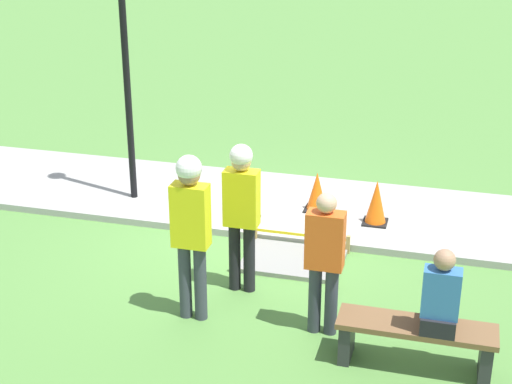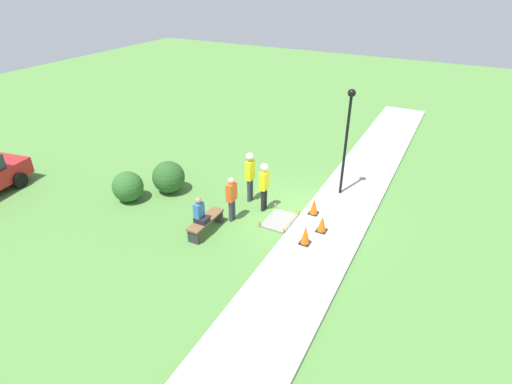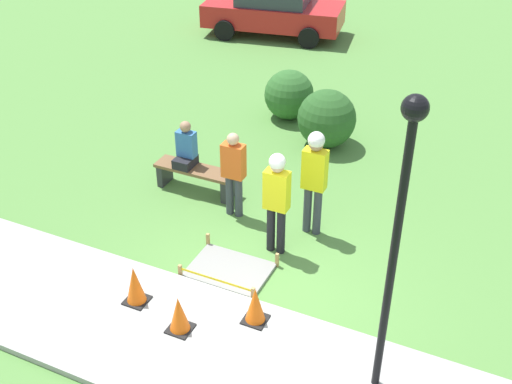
% 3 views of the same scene
% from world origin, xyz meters
% --- Properties ---
extents(ground_plane, '(60.00, 60.00, 0.00)m').
position_xyz_m(ground_plane, '(0.00, 0.00, 0.00)').
color(ground_plane, '#51843D').
extents(sidewalk, '(28.00, 2.32, 0.10)m').
position_xyz_m(sidewalk, '(0.00, -1.16, 0.05)').
color(sidewalk, '#9E9E99').
rests_on(sidewalk, ground_plane).
extents(wet_concrete_patch, '(1.32, 0.96, 0.25)m').
position_xyz_m(wet_concrete_patch, '(-0.75, 0.50, 0.03)').
color(wet_concrete_patch, gray).
rests_on(wet_concrete_patch, ground_plane).
extents(traffic_cone_near_patch, '(0.34, 0.34, 0.63)m').
position_xyz_m(traffic_cone_near_patch, '(-1.63, -0.78, 0.41)').
color(traffic_cone_near_patch, black).
rests_on(traffic_cone_near_patch, sidewalk).
extents(traffic_cone_far_patch, '(0.34, 0.34, 0.58)m').
position_xyz_m(traffic_cone_far_patch, '(-0.75, -1.02, 0.39)').
color(traffic_cone_far_patch, black).
rests_on(traffic_cone_far_patch, sidewalk).
extents(traffic_cone_sidewalk_edge, '(0.34, 0.34, 0.59)m').
position_xyz_m(traffic_cone_sidewalk_edge, '(0.13, -0.40, 0.39)').
color(traffic_cone_sidewalk_edge, black).
rests_on(traffic_cone_sidewalk_edge, sidewalk).
extents(park_bench, '(1.58, 0.44, 0.50)m').
position_xyz_m(park_bench, '(-2.43, 2.41, 0.34)').
color(park_bench, '#2D2D33').
rests_on(park_bench, ground_plane).
extents(person_seated_on_bench, '(0.36, 0.44, 0.89)m').
position_xyz_m(person_seated_on_bench, '(-2.63, 2.46, 0.85)').
color(person_seated_on_bench, black).
rests_on(person_seated_on_bench, park_bench).
extents(worker_supervisor, '(0.40, 0.27, 1.84)m').
position_xyz_m(worker_supervisor, '(-0.30, 1.33, 1.11)').
color(worker_supervisor, black).
rests_on(worker_supervisor, ground_plane).
extents(worker_assistant, '(0.40, 0.28, 1.94)m').
position_xyz_m(worker_assistant, '(0.05, 2.09, 1.18)').
color(worker_assistant, '#383D47').
rests_on(worker_assistant, ground_plane).
extents(bystander_in_orange_shirt, '(0.40, 0.22, 1.64)m').
position_xyz_m(bystander_in_orange_shirt, '(-1.41, 2.01, 0.92)').
color(bystander_in_orange_shirt, '#383D47').
rests_on(bystander_in_orange_shirt, ground_plane).
extents(lamppost_near, '(0.28, 0.28, 4.01)m').
position_xyz_m(lamppost_near, '(2.01, -0.78, 2.71)').
color(lamppost_near, black).
rests_on(lamppost_near, sidewalk).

